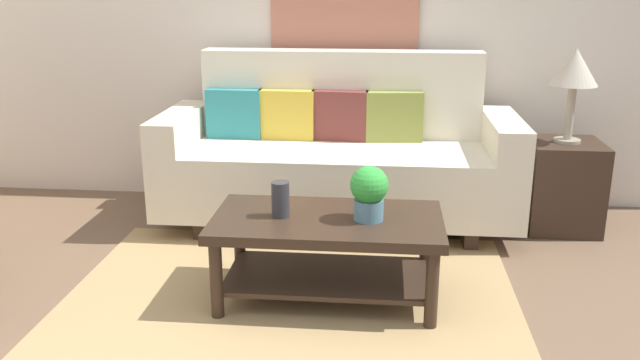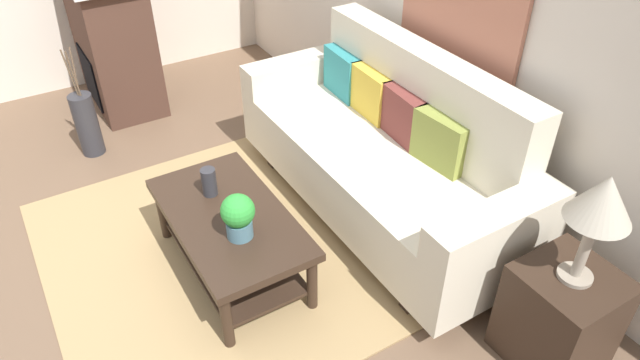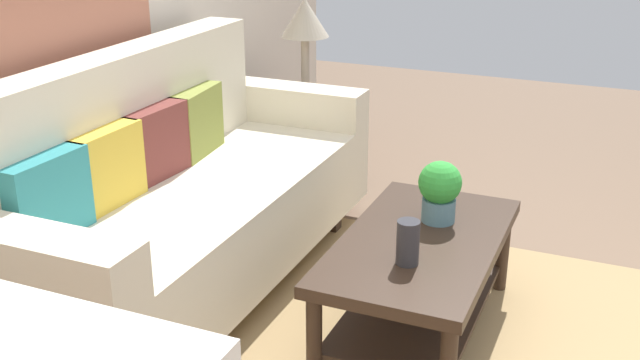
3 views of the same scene
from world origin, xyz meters
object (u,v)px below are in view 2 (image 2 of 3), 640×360
at_px(throw_pillow_mustard, 372,93).
at_px(table_lamp, 602,203).
at_px(throw_pillow_olive, 440,141).
at_px(potted_plant_tabletop, 238,215).
at_px(coffee_table, 230,230).
at_px(fireplace, 113,39).
at_px(couch, 385,155).
at_px(throw_pillow_maroon, 404,116).
at_px(tabletop_vase, 209,182).
at_px(side_table, 559,317).
at_px(throw_pillow_teal, 343,73).
at_px(floor_vase, 87,125).

distance_m(throw_pillow_mustard, table_lamp, 1.78).
height_order(throw_pillow_olive, potted_plant_tabletop, throw_pillow_olive).
relative_size(coffee_table, potted_plant_tabletop, 4.20).
height_order(throw_pillow_olive, fireplace, fireplace).
xyz_separation_m(couch, table_lamp, (1.41, 0.03, 0.56)).
distance_m(throw_pillow_maroon, fireplace, 2.66).
relative_size(tabletop_vase, potted_plant_tabletop, 0.66).
bearing_deg(side_table, coffee_table, -140.84).
distance_m(potted_plant_tabletop, side_table, 1.67).
bearing_deg(fireplace, table_lamp, 16.07).
bearing_deg(throw_pillow_olive, throw_pillow_mustard, 180.00).
distance_m(throw_pillow_teal, table_lamp, 2.12).
relative_size(throw_pillow_maroon, side_table, 0.64).
bearing_deg(throw_pillow_maroon, throw_pillow_teal, 180.00).
bearing_deg(throw_pillow_teal, tabletop_vase, -68.31).
distance_m(coffee_table, tabletop_vase, 0.30).
height_order(throw_pillow_mustard, throw_pillow_maroon, same).
xyz_separation_m(couch, throw_pillow_olive, (0.34, 0.13, 0.25)).
bearing_deg(tabletop_vase, throw_pillow_teal, 111.69).
bearing_deg(throw_pillow_teal, throw_pillow_olive, 0.00).
relative_size(throw_pillow_olive, table_lamp, 0.63).
xyz_separation_m(throw_pillow_maroon, tabletop_vase, (-0.20, -1.23, -0.16)).
relative_size(coffee_table, table_lamp, 1.93).
distance_m(coffee_table, side_table, 1.78).
xyz_separation_m(fireplace, floor_vase, (0.68, -0.45, -0.34)).
bearing_deg(side_table, throw_pillow_olive, 174.78).
bearing_deg(throw_pillow_olive, fireplace, -156.44).
bearing_deg(couch, tabletop_vase, -100.13).
height_order(throw_pillow_maroon, coffee_table, throw_pillow_maroon).
distance_m(throw_pillow_maroon, side_table, 1.47).
bearing_deg(coffee_table, throw_pillow_teal, 120.31).
bearing_deg(side_table, tabletop_vase, -144.68).
bearing_deg(throw_pillow_teal, potted_plant_tabletop, -53.67).
distance_m(throw_pillow_teal, throw_pillow_mustard, 0.34).
bearing_deg(throw_pillow_mustard, fireplace, -149.72).
xyz_separation_m(couch, coffee_table, (0.03, -1.10, -0.12)).
xyz_separation_m(throw_pillow_teal, coffee_table, (0.71, -1.22, -0.37)).
bearing_deg(couch, side_table, 1.17).
distance_m(throw_pillow_mustard, floor_vase, 2.17).
bearing_deg(tabletop_vase, potted_plant_tabletop, -0.63).
height_order(throw_pillow_mustard, potted_plant_tabletop, throw_pillow_mustard).
bearing_deg(throw_pillow_olive, table_lamp, -5.22).
xyz_separation_m(coffee_table, potted_plant_tabletop, (0.20, -0.02, 0.26)).
distance_m(couch, floor_vase, 2.28).
distance_m(throw_pillow_maroon, tabletop_vase, 1.26).
height_order(tabletop_vase, side_table, tabletop_vase).
bearing_deg(floor_vase, table_lamp, 26.29).
bearing_deg(throw_pillow_mustard, throw_pillow_olive, 0.00).
relative_size(throw_pillow_teal, coffee_table, 0.33).
bearing_deg(floor_vase, throw_pillow_teal, 58.16).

